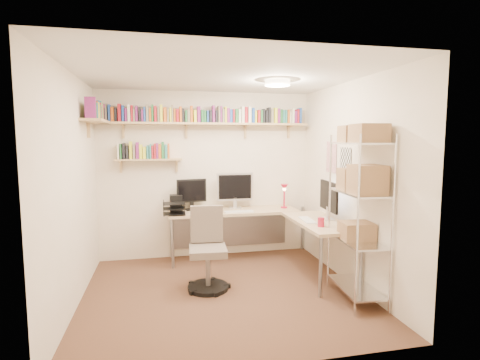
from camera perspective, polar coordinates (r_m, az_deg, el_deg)
name	(u,v)px	position (r m, az deg, el deg)	size (l,w,h in m)	color
ground	(223,292)	(4.59, -2.53, -16.75)	(3.20, 3.20, 0.00)	#4B2C20
room_shell	(223,161)	(4.24, -2.57, 2.93)	(3.24, 3.04, 2.52)	beige
wall_shelves	(179,123)	(5.48, -9.32, 8.60)	(3.12, 1.09, 0.80)	tan
corner_desk	(246,213)	(5.38, 0.91, -5.12)	(2.27, 1.93, 1.29)	#D8B08C
office_chair	(208,254)	(4.60, -4.95, -11.21)	(0.52, 0.53, 0.98)	black
wire_rack	(360,183)	(4.24, 17.87, -0.37)	(0.46, 0.83, 1.95)	silver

